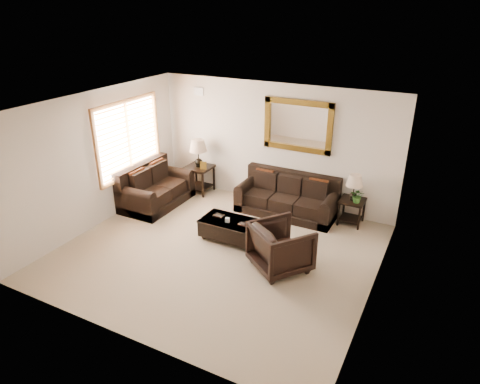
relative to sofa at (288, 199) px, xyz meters
The scene contains 11 objects.
room 2.38m from the sofa, 104.34° to the right, with size 5.51×5.01×2.71m.
window 3.66m from the sofa, 159.92° to the right, with size 0.07×1.96×1.66m.
mirror 1.58m from the sofa, 90.00° to the left, with size 1.50×0.06×1.10m.
air_vent 3.20m from the sofa, behind, with size 0.25×0.02×0.18m, color #999999.
sofa is the anchor object (origin of this frame).
loveseat 2.99m from the sofa, 161.06° to the right, with size 0.98×1.65×0.93m.
end_table_left 2.36m from the sofa, behind, with size 0.59×0.59×1.31m.
end_table_right 1.42m from the sofa, ahead, with size 0.49×0.49×1.08m.
coffee_table 1.67m from the sofa, 108.32° to the right, with size 1.19×0.64×0.50m.
armchair 2.17m from the sofa, 71.68° to the right, with size 0.89×0.83×0.91m, color black.
potted_plant 1.50m from the sofa, ahead, with size 0.27×0.30×0.23m, color #28501B.
Camera 1 is at (3.46, -5.84, 4.22)m, focal length 32.00 mm.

